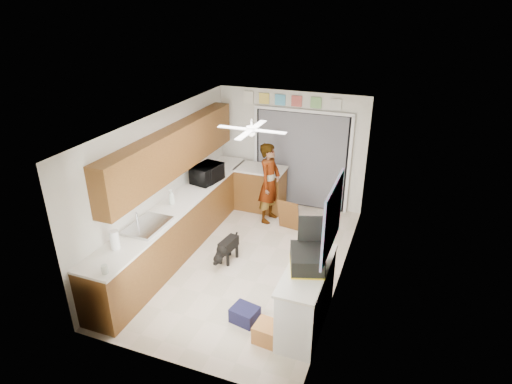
% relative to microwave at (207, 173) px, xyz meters
% --- Properties ---
extents(floor, '(5.00, 5.00, 0.00)m').
position_rel_microwave_xyz_m(floor, '(1.22, -0.95, -1.11)').
color(floor, beige).
rests_on(floor, ground).
extents(ceiling, '(5.00, 5.00, 0.00)m').
position_rel_microwave_xyz_m(ceiling, '(1.22, -0.95, 1.39)').
color(ceiling, white).
rests_on(ceiling, ground).
extents(wall_back, '(3.20, 0.00, 3.20)m').
position_rel_microwave_xyz_m(wall_back, '(1.22, 1.55, 0.14)').
color(wall_back, silver).
rests_on(wall_back, ground).
extents(wall_front, '(3.20, 0.00, 3.20)m').
position_rel_microwave_xyz_m(wall_front, '(1.22, -3.45, 0.14)').
color(wall_front, silver).
rests_on(wall_front, ground).
extents(wall_left, '(0.00, 5.00, 5.00)m').
position_rel_microwave_xyz_m(wall_left, '(-0.38, -0.95, 0.14)').
color(wall_left, silver).
rests_on(wall_left, ground).
extents(wall_right, '(0.00, 5.00, 5.00)m').
position_rel_microwave_xyz_m(wall_right, '(2.82, -0.95, 0.14)').
color(wall_right, silver).
rests_on(wall_right, ground).
extents(left_base_cabinets, '(0.60, 4.80, 0.90)m').
position_rel_microwave_xyz_m(left_base_cabinets, '(-0.08, -0.95, -0.66)').
color(left_base_cabinets, brown).
rests_on(left_base_cabinets, floor).
extents(left_countertop, '(0.62, 4.80, 0.04)m').
position_rel_microwave_xyz_m(left_countertop, '(-0.07, -0.95, -0.19)').
color(left_countertop, white).
rests_on(left_countertop, left_base_cabinets).
extents(upper_cabinets, '(0.32, 4.00, 0.80)m').
position_rel_microwave_xyz_m(upper_cabinets, '(-0.22, -0.75, 0.69)').
color(upper_cabinets, brown).
rests_on(upper_cabinets, wall_left).
extents(sink_basin, '(0.50, 0.76, 0.06)m').
position_rel_microwave_xyz_m(sink_basin, '(-0.07, -1.95, -0.15)').
color(sink_basin, silver).
rests_on(sink_basin, left_countertop).
extents(faucet, '(0.03, 0.03, 0.22)m').
position_rel_microwave_xyz_m(faucet, '(-0.26, -1.95, -0.06)').
color(faucet, silver).
rests_on(faucet, left_countertop).
extents(peninsula_base, '(1.00, 0.60, 0.90)m').
position_rel_microwave_xyz_m(peninsula_base, '(0.72, 1.05, -0.66)').
color(peninsula_base, brown).
rests_on(peninsula_base, floor).
extents(peninsula_top, '(1.04, 0.64, 0.04)m').
position_rel_microwave_xyz_m(peninsula_top, '(0.72, 1.05, -0.19)').
color(peninsula_top, white).
rests_on(peninsula_top, peninsula_base).
extents(back_opening_recess, '(2.00, 0.06, 2.10)m').
position_rel_microwave_xyz_m(back_opening_recess, '(1.47, 1.52, -0.06)').
color(back_opening_recess, black).
rests_on(back_opening_recess, wall_back).
extents(curtain_panel, '(1.90, 0.03, 2.05)m').
position_rel_microwave_xyz_m(curtain_panel, '(1.47, 1.48, -0.06)').
color(curtain_panel, slate).
rests_on(curtain_panel, wall_back).
extents(door_trim_left, '(0.06, 0.04, 2.10)m').
position_rel_microwave_xyz_m(door_trim_left, '(0.45, 1.49, -0.06)').
color(door_trim_left, white).
rests_on(door_trim_left, wall_back).
extents(door_trim_right, '(0.06, 0.04, 2.10)m').
position_rel_microwave_xyz_m(door_trim_right, '(2.49, 1.49, -0.06)').
color(door_trim_right, white).
rests_on(door_trim_right, wall_back).
extents(door_trim_head, '(2.10, 0.04, 0.06)m').
position_rel_microwave_xyz_m(door_trim_head, '(1.47, 1.49, 1.01)').
color(door_trim_head, white).
rests_on(door_trim_head, wall_back).
extents(header_frame_0, '(0.22, 0.02, 0.22)m').
position_rel_microwave_xyz_m(header_frame_0, '(0.62, 1.52, 1.19)').
color(header_frame_0, '#E8CB4D').
rests_on(header_frame_0, wall_back).
extents(header_frame_1, '(0.22, 0.02, 0.22)m').
position_rel_microwave_xyz_m(header_frame_1, '(0.97, 1.52, 1.19)').
color(header_frame_1, '#4FAAD4').
rests_on(header_frame_1, wall_back).
extents(header_frame_2, '(0.22, 0.02, 0.22)m').
position_rel_microwave_xyz_m(header_frame_2, '(1.32, 1.52, 1.19)').
color(header_frame_2, '#B94C45').
rests_on(header_frame_2, wall_back).
extents(header_frame_3, '(0.22, 0.02, 0.22)m').
position_rel_microwave_xyz_m(header_frame_3, '(1.72, 1.52, 1.19)').
color(header_frame_3, '#71A860').
rests_on(header_frame_3, wall_back).
extents(header_frame_4, '(0.22, 0.02, 0.22)m').
position_rel_microwave_xyz_m(header_frame_4, '(2.12, 1.52, 1.19)').
color(header_frame_4, beige).
rests_on(header_frame_4, wall_back).
extents(route66_sign, '(0.22, 0.02, 0.26)m').
position_rel_microwave_xyz_m(route66_sign, '(0.27, 1.52, 1.19)').
color(route66_sign, silver).
rests_on(route66_sign, wall_back).
extents(right_counter_base, '(0.50, 1.40, 0.90)m').
position_rel_microwave_xyz_m(right_counter_base, '(2.57, -2.15, -0.66)').
color(right_counter_base, white).
rests_on(right_counter_base, floor).
extents(right_counter_top, '(0.54, 1.44, 0.04)m').
position_rel_microwave_xyz_m(right_counter_top, '(2.56, -2.15, -0.19)').
color(right_counter_top, white).
rests_on(right_counter_top, right_counter_base).
extents(abstract_painting, '(0.03, 1.15, 0.95)m').
position_rel_microwave_xyz_m(abstract_painting, '(2.80, -1.95, 0.54)').
color(abstract_painting, '#ED57B5').
rests_on(abstract_painting, wall_right).
extents(ceiling_fan, '(1.14, 1.14, 0.24)m').
position_rel_microwave_xyz_m(ceiling_fan, '(1.22, -0.75, 1.21)').
color(ceiling_fan, white).
rests_on(ceiling_fan, ceiling).
extents(microwave, '(0.52, 0.68, 0.34)m').
position_rel_microwave_xyz_m(microwave, '(0.00, 0.00, 0.00)').
color(microwave, black).
rests_on(microwave, left_countertop).
extents(soap_bottle, '(0.14, 0.14, 0.28)m').
position_rel_microwave_xyz_m(soap_bottle, '(-0.13, -1.11, -0.03)').
color(soap_bottle, silver).
rests_on(soap_bottle, left_countertop).
extents(jar_a, '(0.10, 0.10, 0.12)m').
position_rel_microwave_xyz_m(jar_a, '(0.11, -3.20, -0.11)').
color(jar_a, silver).
rests_on(jar_a, left_countertop).
extents(paper_towel_roll, '(0.13, 0.13, 0.29)m').
position_rel_microwave_xyz_m(paper_towel_roll, '(-0.14, -2.66, -0.03)').
color(paper_towel_roll, white).
rests_on(paper_towel_roll, left_countertop).
extents(suitcase, '(0.59, 0.68, 0.25)m').
position_rel_microwave_xyz_m(suitcase, '(2.54, -2.13, -0.05)').
color(suitcase, black).
rests_on(suitcase, right_counter_top).
extents(suitcase_rim, '(0.60, 0.69, 0.02)m').
position_rel_microwave_xyz_m(suitcase_rim, '(2.54, -2.13, -0.16)').
color(suitcase_rim, yellow).
rests_on(suitcase_rim, suitcase).
extents(suitcase_lid, '(0.41, 0.16, 0.50)m').
position_rel_microwave_xyz_m(suitcase_lid, '(2.54, -1.84, 0.20)').
color(suitcase_lid, black).
rests_on(suitcase_lid, suitcase).
extents(cardboard_box, '(0.45, 0.36, 0.27)m').
position_rel_microwave_xyz_m(cardboard_box, '(2.22, -2.66, -0.98)').
color(cardboard_box, '#C67A3E').
rests_on(cardboard_box, floor).
extents(navy_crate, '(0.42, 0.37, 0.22)m').
position_rel_microwave_xyz_m(navy_crate, '(1.75, -2.41, -1.00)').
color(navy_crate, '#151434').
rests_on(navy_crate, floor).
extents(cabinet_door_panel, '(0.45, 0.23, 0.64)m').
position_rel_microwave_xyz_m(cabinet_door_panel, '(1.57, 0.32, -0.79)').
color(cabinet_door_panel, brown).
rests_on(cabinet_door_panel, floor).
extents(man, '(0.46, 0.64, 1.66)m').
position_rel_microwave_xyz_m(man, '(1.08, 0.60, -0.28)').
color(man, white).
rests_on(man, floor).
extents(dog, '(0.34, 0.63, 0.47)m').
position_rel_microwave_xyz_m(dog, '(0.91, -1.07, -0.87)').
color(dog, black).
rests_on(dog, floor).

